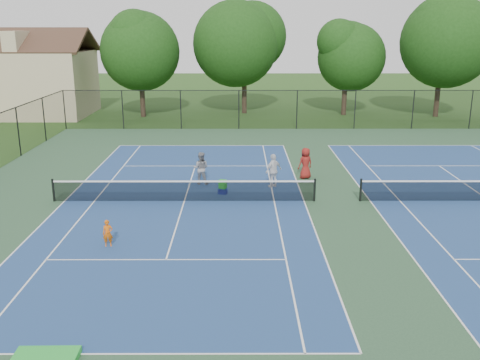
{
  "coord_description": "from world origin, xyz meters",
  "views": [
    {
      "loc": [
        -4.5,
        -23.23,
        7.69
      ],
      "look_at": [
        -4.45,
        -1.0,
        1.3
      ],
      "focal_mm": 40.0,
      "sensor_mm": 36.0,
      "label": 1
    }
  ],
  "objects_px": {
    "tree_back_c": "(347,53)",
    "bystander_c": "(305,163)",
    "instructor": "(201,168)",
    "ball_hopper": "(223,184)",
    "tree_back_b": "(244,39)",
    "bystander_a": "(273,171)",
    "ball_crate": "(223,191)",
    "clapboard_house": "(31,80)",
    "child_player": "(108,233)",
    "tree_back_d": "(443,37)",
    "tree_back_a": "(140,47)"
  },
  "relations": [
    {
      "from": "tree_back_b",
      "to": "tree_back_d",
      "type": "bearing_deg",
      "value": -6.71
    },
    {
      "from": "child_player",
      "to": "bystander_c",
      "type": "distance_m",
      "value": 12.22
    },
    {
      "from": "tree_back_d",
      "to": "ball_crate",
      "type": "distance_m",
      "value": 30.02
    },
    {
      "from": "tree_back_a",
      "to": "tree_back_c",
      "type": "distance_m",
      "value": 18.04
    },
    {
      "from": "ball_crate",
      "to": "bystander_c",
      "type": "bearing_deg",
      "value": 32.28
    },
    {
      "from": "instructor",
      "to": "bystander_a",
      "type": "xyz_separation_m",
      "value": [
        3.62,
        -0.56,
        0.02
      ]
    },
    {
      "from": "tree_back_a",
      "to": "tree_back_c",
      "type": "bearing_deg",
      "value": 3.18
    },
    {
      "from": "instructor",
      "to": "tree_back_a",
      "type": "bearing_deg",
      "value": -63.06
    },
    {
      "from": "instructor",
      "to": "bystander_c",
      "type": "distance_m",
      "value": 5.49
    },
    {
      "from": "instructor",
      "to": "tree_back_c",
      "type": "bearing_deg",
      "value": -107.52
    },
    {
      "from": "tree_back_d",
      "to": "ball_hopper",
      "type": "bearing_deg",
      "value": -128.63
    },
    {
      "from": "tree_back_c",
      "to": "clapboard_house",
      "type": "relative_size",
      "value": 0.78
    },
    {
      "from": "tree_back_b",
      "to": "ball_crate",
      "type": "height_order",
      "value": "tree_back_b"
    },
    {
      "from": "tree_back_a",
      "to": "instructor",
      "type": "height_order",
      "value": "tree_back_a"
    },
    {
      "from": "ball_crate",
      "to": "bystander_a",
      "type": "bearing_deg",
      "value": 23.83
    },
    {
      "from": "bystander_a",
      "to": "clapboard_house",
      "type": "bearing_deg",
      "value": -88.18
    },
    {
      "from": "child_player",
      "to": "tree_back_c",
      "type": "bearing_deg",
      "value": 54.22
    },
    {
      "from": "tree_back_b",
      "to": "ball_hopper",
      "type": "xyz_separation_m",
      "value": [
        -1.27,
        -24.86,
        -6.12
      ]
    },
    {
      "from": "tree_back_c",
      "to": "ball_hopper",
      "type": "bearing_deg",
      "value": -113.29
    },
    {
      "from": "bystander_a",
      "to": "bystander_c",
      "type": "xyz_separation_m",
      "value": [
        1.77,
        1.59,
        -0.03
      ]
    },
    {
      "from": "tree_back_c",
      "to": "bystander_c",
      "type": "height_order",
      "value": "tree_back_c"
    },
    {
      "from": "tree_back_b",
      "to": "bystander_a",
      "type": "height_order",
      "value": "tree_back_b"
    },
    {
      "from": "tree_back_b",
      "to": "ball_crate",
      "type": "relative_size",
      "value": 26.05
    },
    {
      "from": "tree_back_a",
      "to": "bystander_a",
      "type": "relative_size",
      "value": 5.4
    },
    {
      "from": "bystander_a",
      "to": "ball_crate",
      "type": "xyz_separation_m",
      "value": [
        -2.48,
        -1.1,
        -0.71
      ]
    },
    {
      "from": "child_player",
      "to": "ball_hopper",
      "type": "relative_size",
      "value": 2.44
    },
    {
      "from": "tree_back_c",
      "to": "instructor",
      "type": "distance_m",
      "value": 25.4
    },
    {
      "from": "ball_hopper",
      "to": "tree_back_a",
      "type": "bearing_deg",
      "value": 108.68
    },
    {
      "from": "instructor",
      "to": "clapboard_house",
      "type": "bearing_deg",
      "value": -43.56
    },
    {
      "from": "tree_back_a",
      "to": "bystander_c",
      "type": "height_order",
      "value": "tree_back_a"
    },
    {
      "from": "tree_back_c",
      "to": "ball_hopper",
      "type": "relative_size",
      "value": 20.39
    },
    {
      "from": "child_player",
      "to": "instructor",
      "type": "height_order",
      "value": "instructor"
    },
    {
      "from": "instructor",
      "to": "bystander_a",
      "type": "relative_size",
      "value": 0.98
    },
    {
      "from": "tree_back_d",
      "to": "clapboard_house",
      "type": "relative_size",
      "value": 0.96
    },
    {
      "from": "clapboard_house",
      "to": "instructor",
      "type": "relative_size",
      "value": 6.5
    },
    {
      "from": "bystander_c",
      "to": "tree_back_b",
      "type": "bearing_deg",
      "value": -109.55
    },
    {
      "from": "tree_back_a",
      "to": "bystander_c",
      "type": "relative_size",
      "value": 5.58
    },
    {
      "from": "clapboard_house",
      "to": "tree_back_a",
      "type": "bearing_deg",
      "value": -5.71
    },
    {
      "from": "ball_crate",
      "to": "ball_hopper",
      "type": "bearing_deg",
      "value": 0.0
    },
    {
      "from": "tree_back_c",
      "to": "bystander_c",
      "type": "bearing_deg",
      "value": -105.87
    },
    {
      "from": "clapboard_house",
      "to": "ball_hopper",
      "type": "distance_m",
      "value": 29.84
    },
    {
      "from": "ball_hopper",
      "to": "tree_back_b",
      "type": "bearing_deg",
      "value": 87.07
    },
    {
      "from": "child_player",
      "to": "tree_back_b",
      "type": "bearing_deg",
      "value": 69.92
    },
    {
      "from": "tree_back_b",
      "to": "tree_back_c",
      "type": "height_order",
      "value": "tree_back_b"
    },
    {
      "from": "child_player",
      "to": "bystander_a",
      "type": "xyz_separation_m",
      "value": [
        6.46,
        7.44,
        0.34
      ]
    },
    {
      "from": "tree_back_b",
      "to": "bystander_c",
      "type": "height_order",
      "value": "tree_back_b"
    },
    {
      "from": "tree_back_b",
      "to": "clapboard_house",
      "type": "distance_m",
      "value": 19.35
    },
    {
      "from": "ball_crate",
      "to": "child_player",
      "type": "bearing_deg",
      "value": -122.06
    },
    {
      "from": "clapboard_house",
      "to": "tree_back_b",
      "type": "bearing_deg",
      "value": 3.01
    },
    {
      "from": "bystander_a",
      "to": "ball_hopper",
      "type": "xyz_separation_m",
      "value": [
        -2.48,
        -1.1,
        -0.37
      ]
    }
  ]
}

